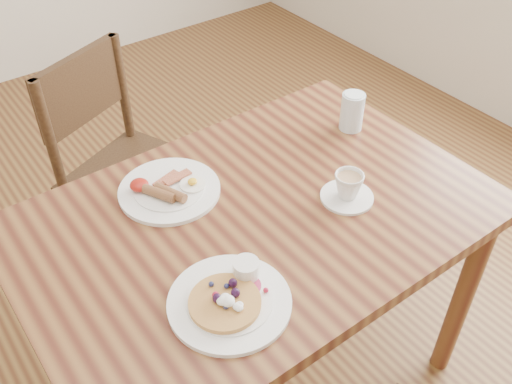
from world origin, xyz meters
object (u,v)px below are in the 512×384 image
at_px(chair_far, 124,164).
at_px(teacup_saucer, 348,188).
at_px(breakfast_plate, 168,190).
at_px(pancake_plate, 230,298).
at_px(dining_table, 256,240).
at_px(water_glass, 352,112).

distance_m(chair_far, teacup_saucer, 0.90).
height_order(chair_far, breakfast_plate, chair_far).
distance_m(pancake_plate, breakfast_plate, 0.41).
bearing_deg(teacup_saucer, dining_table, 156.88).
xyz_separation_m(chair_far, teacup_saucer, (0.28, -0.80, 0.29)).
distance_m(chair_far, breakfast_plate, 0.58).
relative_size(chair_far, pancake_plate, 3.26).
height_order(chair_far, water_glass, chair_far).
xyz_separation_m(pancake_plate, breakfast_plate, (0.08, 0.40, -0.00)).
bearing_deg(teacup_saucer, water_glass, 44.69).
relative_size(chair_far, teacup_saucer, 6.29).
bearing_deg(chair_far, breakfast_plate, 57.77).
bearing_deg(breakfast_plate, dining_table, -55.30).
bearing_deg(dining_table, water_glass, 16.46).
relative_size(dining_table, teacup_saucer, 8.57).
bearing_deg(water_glass, teacup_saucer, -135.31).
height_order(pancake_plate, breakfast_plate, pancake_plate).
xyz_separation_m(dining_table, pancake_plate, (-0.22, -0.20, 0.11)).
xyz_separation_m(chair_far, breakfast_plate, (-0.08, -0.51, 0.27)).
height_order(dining_table, chair_far, chair_far).
relative_size(pancake_plate, teacup_saucer, 1.93).
height_order(pancake_plate, teacup_saucer, teacup_saucer).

